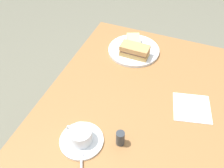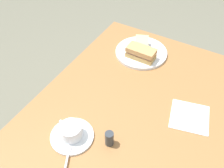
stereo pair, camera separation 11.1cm
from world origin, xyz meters
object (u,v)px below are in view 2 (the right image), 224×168
sandwich_plate (141,52)px  dining_table (130,125)px  napkin (190,117)px  coffee_cup (71,131)px  salt_shaker (110,139)px  sandwich_back (141,53)px  coffee_saucer (72,136)px  spoon (68,154)px  sandwich_front (141,46)px

sandwich_plate → dining_table: bearing=19.1°
sandwich_plate → napkin: sandwich_plate is taller
coffee_cup → salt_shaker: size_ratio=1.72×
sandwich_plate → coffee_cup: bearing=-1.3°
sandwich_plate → coffee_cup: coffee_cup is taller
sandwich_back → sandwich_plate: bearing=-159.2°
coffee_saucer → napkin: size_ratio=1.09×
dining_table → coffee_cup: (0.22, -0.14, 0.14)m
dining_table → sandwich_plate: sandwich_plate is taller
coffee_saucer → coffee_cup: 0.03m
sandwich_plate → spoon: (0.65, 0.02, 0.01)m
coffee_saucer → salt_shaker: bearing=108.4°
sandwich_plate → sandwich_front: 0.03m
coffee_saucer → dining_table: bearing=149.1°
coffee_cup → napkin: bearing=131.0°
sandwich_plate → sandwich_back: 0.06m
spoon → napkin: spoon is taller
sandwich_back → napkin: (0.23, 0.32, -0.04)m
dining_table → sandwich_plate: size_ratio=4.20×
salt_shaker → coffee_cup: bearing=-71.9°
sandwich_back → salt_shaker: bearing=12.5°
sandwich_front → salt_shaker: (0.54, 0.13, -0.01)m
sandwich_back → napkin: 0.40m
sandwich_plate → coffee_cup: 0.58m
napkin → salt_shaker: 0.34m
sandwich_back → salt_shaker: sandwich_back is taller
sandwich_front → dining_table: bearing=19.5°
spoon → dining_table: bearing=161.0°
sandwich_front → coffee_cup: size_ratio=1.31×
sandwich_front → spoon: sandwich_front is taller
spoon → salt_shaker: size_ratio=1.49×
sandwich_back → coffee_saucer: 0.54m
sandwich_plate → spoon: size_ratio=2.80×
coffee_cup → salt_shaker: bearing=108.1°
sandwich_front → sandwich_back: (0.06, 0.02, 0.00)m
napkin → salt_shaker: (0.26, -0.22, 0.03)m
spoon → sandwich_back: bearing=-179.6°
salt_shaker → coffee_saucer: bearing=-71.6°
sandwich_plate → spoon: bearing=1.9°
sandwich_back → spoon: sandwich_back is taller
coffee_saucer → salt_shaker: (-0.05, 0.14, 0.03)m
sandwich_front → coffee_saucer: 0.59m
coffee_cup → salt_shaker: (-0.05, 0.14, -0.01)m
napkin → sandwich_plate: bearing=-128.5°
coffee_saucer → sandwich_back: bearing=176.8°
spoon → napkin: size_ratio=0.62×
dining_table → coffee_cup: size_ratio=10.23×
sandwich_front → coffee_saucer: bearing=-0.5°
salt_shaker → sandwich_back: bearing=-167.5°
dining_table → sandwich_front: 0.41m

